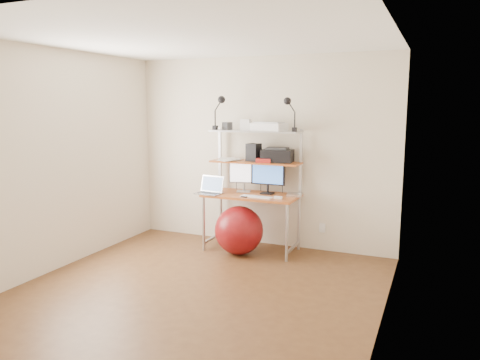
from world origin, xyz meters
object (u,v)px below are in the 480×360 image
(monitor_silver, at_px, (244,174))
(monitor_black, at_px, (268,176))
(laptop, at_px, (210,190))
(printer, at_px, (277,155))
(exercise_ball, at_px, (239,230))

(monitor_silver, distance_m, monitor_black, 0.33)
(monitor_black, bearing_deg, monitor_silver, 178.71)
(laptop, distance_m, printer, 0.97)
(laptop, bearing_deg, monitor_silver, 45.19)
(laptop, bearing_deg, exercise_ball, -1.83)
(monitor_black, relative_size, printer, 1.11)
(laptop, distance_m, exercise_ball, 0.64)
(printer, bearing_deg, exercise_ball, -139.28)
(monitor_black, height_order, laptop, monitor_black)
(monitor_silver, height_order, exercise_ball, monitor_silver)
(printer, relative_size, exercise_ball, 0.67)
(exercise_ball, bearing_deg, monitor_silver, 102.04)
(exercise_ball, bearing_deg, printer, 45.88)
(laptop, bearing_deg, printer, 27.97)
(monitor_black, bearing_deg, printer, 20.57)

